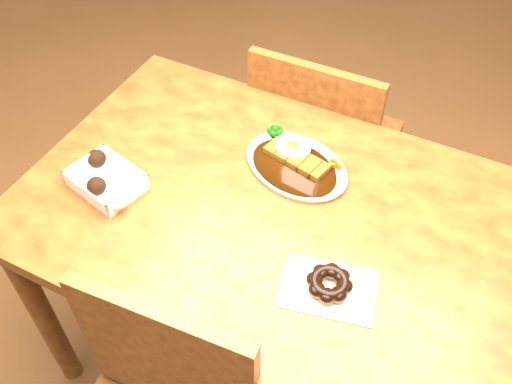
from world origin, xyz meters
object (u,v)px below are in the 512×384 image
at_px(donut_box, 105,179).
at_px(pon_de_ring, 329,284).
at_px(table, 270,234).
at_px(katsu_curry_plate, 296,162).
at_px(chair_far, 321,145).

distance_m(donut_box, pon_de_ring, 0.60).
bearing_deg(pon_de_ring, table, 144.08).
bearing_deg(katsu_curry_plate, table, -87.77).
relative_size(table, chair_far, 1.38).
xyz_separation_m(table, chair_far, (-0.07, 0.53, -0.17)).
xyz_separation_m(chair_far, pon_de_ring, (0.27, -0.68, 0.29)).
bearing_deg(chair_far, katsu_curry_plate, 98.50).
height_order(table, chair_far, chair_far).
relative_size(donut_box, pon_de_ring, 0.90).
xyz_separation_m(table, katsu_curry_plate, (-0.01, 0.15, 0.11)).
bearing_deg(pon_de_ring, katsu_curry_plate, 124.95).
xyz_separation_m(donut_box, pon_de_ring, (0.60, -0.03, -0.00)).
distance_m(chair_far, pon_de_ring, 0.79).
distance_m(table, katsu_curry_plate, 0.19).
height_order(table, pon_de_ring, pon_de_ring).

